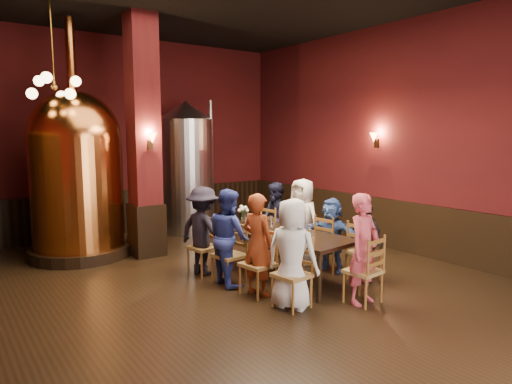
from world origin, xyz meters
TOP-DOWN VIEW (x-y plane):
  - room at (0.00, 0.00)m, footprint 10.00×10.02m
  - wainscot_right at (3.96, 0.00)m, footprint 0.08×9.90m
  - wainscot_back at (0.00, 4.96)m, footprint 7.90×0.08m
  - column at (-0.30, 2.80)m, footprint 0.58×0.58m
  - pendant_cluster at (-1.80, 2.90)m, footprint 0.90×0.90m
  - sconce_wall at (3.90, 0.80)m, footprint 0.20×0.20m
  - sconce_column at (-0.30, 2.50)m, footprint 0.20×0.20m
  - dining_table at (0.97, 0.23)m, footprint 1.29×2.51m
  - chair_0 at (0.25, -0.87)m, footprint 0.51×0.51m
  - person_0 at (0.25, -0.87)m, footprint 0.75×0.86m
  - chair_1 at (0.17, -0.21)m, footprint 0.51×0.51m
  - person_1 at (0.17, -0.21)m, footprint 0.47×0.61m
  - chair_2 at (0.09, 0.45)m, footprint 0.51×0.51m
  - person_2 at (0.09, 0.45)m, footprint 0.43×0.76m
  - chair_3 at (0.00, 1.11)m, footprint 0.51×0.51m
  - person_3 at (0.00, 1.11)m, footprint 0.81×1.07m
  - chair_4 at (1.94, -0.66)m, footprint 0.51×0.51m
  - person_4 at (1.94, -0.66)m, footprint 0.43×0.80m
  - chair_5 at (1.86, 0.01)m, footprint 0.51×0.51m
  - person_5 at (1.86, 0.01)m, footprint 0.65×1.23m
  - chair_6 at (1.77, 0.66)m, footprint 0.51×0.51m
  - person_6 at (1.77, 0.66)m, footprint 0.59×0.81m
  - chair_7 at (1.69, 1.33)m, footprint 0.51×0.51m
  - person_7 at (1.69, 1.33)m, footprint 0.50×0.75m
  - chair_8 at (1.16, -1.31)m, footprint 0.51×0.51m
  - person_8 at (1.16, -1.31)m, footprint 0.61×0.45m
  - copper_kettle at (-1.37, 3.46)m, footprint 2.15×2.15m
  - steel_vessel at (1.30, 4.23)m, footprint 1.28×1.28m
  - rose_vase at (0.87, 1.19)m, footprint 0.19×0.19m
  - wine_glass_0 at (1.13, 0.73)m, footprint 0.07×0.07m
  - wine_glass_1 at (1.22, 0.01)m, footprint 0.07×0.07m
  - wine_glass_2 at (0.76, -0.12)m, footprint 0.07×0.07m
  - wine_glass_3 at (0.82, 0.30)m, footprint 0.07×0.07m
  - wine_glass_4 at (1.04, 0.61)m, footprint 0.07×0.07m
  - wine_glass_5 at (0.67, 0.72)m, footprint 0.07×0.07m
  - wine_glass_6 at (1.17, -0.21)m, footprint 0.07×0.07m
  - wine_glass_7 at (0.70, -0.24)m, footprint 0.07×0.07m
  - wine_glass_8 at (0.89, 0.17)m, footprint 0.07×0.07m
  - wine_glass_9 at (1.18, -0.08)m, footprint 0.07×0.07m

SIDE VIEW (x-z plane):
  - chair_0 at x=0.25m, z-range 0.00..0.92m
  - chair_1 at x=0.17m, z-range 0.00..0.92m
  - chair_2 at x=0.09m, z-range 0.00..0.92m
  - chair_3 at x=0.00m, z-range 0.00..0.92m
  - chair_4 at x=1.94m, z-range 0.00..0.92m
  - chair_5 at x=1.86m, z-range 0.00..0.92m
  - chair_6 at x=1.77m, z-range 0.00..0.92m
  - chair_7 at x=1.69m, z-range 0.00..0.92m
  - chair_8 at x=1.16m, z-range 0.00..0.92m
  - wainscot_right at x=3.96m, z-range 0.00..1.00m
  - wainscot_back at x=0.00m, z-range 0.00..1.00m
  - person_5 at x=1.86m, z-range 0.00..1.26m
  - person_4 at x=1.94m, z-range 0.00..1.29m
  - dining_table at x=0.97m, z-range 0.31..1.06m
  - person_7 at x=1.69m, z-range 0.00..1.41m
  - person_3 at x=0.00m, z-range 0.00..1.47m
  - person_0 at x=0.25m, z-range 0.00..1.49m
  - person_1 at x=0.17m, z-range 0.00..1.50m
  - person_2 at x=0.09m, z-range 0.00..1.50m
  - person_6 at x=1.77m, z-range 0.00..1.53m
  - person_8 at x=1.16m, z-range 0.00..1.53m
  - wine_glass_0 at x=1.13m, z-range 0.75..0.92m
  - wine_glass_1 at x=1.22m, z-range 0.75..0.92m
  - wine_glass_2 at x=0.76m, z-range 0.75..0.92m
  - wine_glass_3 at x=0.82m, z-range 0.75..0.92m
  - wine_glass_4 at x=1.04m, z-range 0.75..0.92m
  - wine_glass_5 at x=0.67m, z-range 0.75..0.92m
  - wine_glass_6 at x=1.17m, z-range 0.75..0.92m
  - wine_glass_7 at x=0.70m, z-range 0.75..0.92m
  - wine_glass_8 at x=0.89m, z-range 0.75..0.92m
  - wine_glass_9 at x=1.18m, z-range 0.75..0.92m
  - rose_vase at x=0.87m, z-range 0.80..1.13m
  - steel_vessel at x=1.30m, z-range 0.00..3.07m
  - copper_kettle at x=-1.37m, z-range -0.60..3.81m
  - sconce_wall at x=3.90m, z-range 2.02..2.38m
  - sconce_column at x=-0.30m, z-range 2.02..2.38m
  - room at x=0.00m, z-range 0.00..4.50m
  - column at x=-0.30m, z-range 0.00..4.50m
  - pendant_cluster at x=-1.80m, z-range 2.25..3.95m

